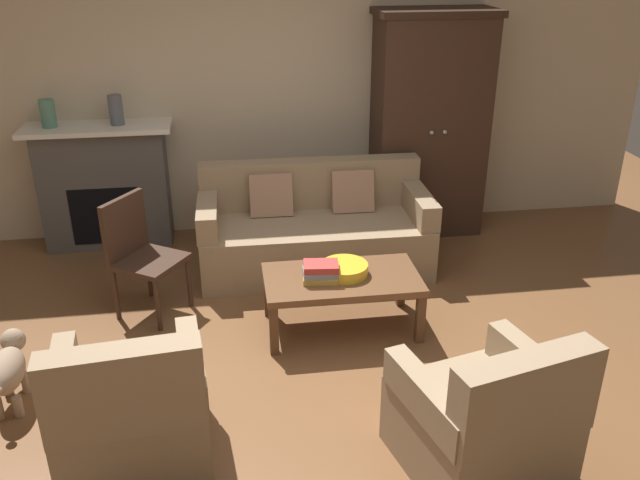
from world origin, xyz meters
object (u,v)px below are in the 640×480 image
(armchair_near_right, at_px, (485,422))
(side_chair_wooden, at_px, (139,249))
(fireplace, at_px, (105,185))
(couch, at_px, (314,231))
(mantel_vase_jade, at_px, (48,113))
(armchair_near_left, at_px, (132,412))
(dog, at_px, (8,368))
(armoire, at_px, (429,125))
(mantel_vase_slate, at_px, (116,110))
(coffee_table, at_px, (342,283))
(book_stack, at_px, (321,272))
(fruit_bowl, at_px, (344,269))

(armchair_near_right, bearing_deg, side_chair_wooden, 134.19)
(fireplace, height_order, couch, fireplace)
(fireplace, xyz_separation_m, mantel_vase_jade, (-0.38, -0.02, 0.67))
(mantel_vase_jade, relative_size, side_chair_wooden, 0.26)
(couch, xyz_separation_m, armchair_near_left, (-1.28, -2.19, -0.00))
(side_chair_wooden, bearing_deg, dog, -124.77)
(armoire, relative_size, dog, 3.55)
(armoire, distance_m, couch, 1.50)
(mantel_vase_jade, xyz_separation_m, dog, (0.09, -2.29, -0.99))
(mantel_vase_slate, height_order, side_chair_wooden, mantel_vase_slate)
(coffee_table, bearing_deg, fireplace, 136.33)
(coffee_table, bearing_deg, book_stack, -167.74)
(side_chair_wooden, bearing_deg, armchair_near_left, -86.53)
(mantel_vase_jade, bearing_deg, fireplace, 2.70)
(couch, xyz_separation_m, coffee_table, (0.05, -1.04, 0.05))
(mantel_vase_slate, xyz_separation_m, armchair_near_right, (2.15, -3.25, -0.93))
(mantel_vase_jade, relative_size, armchair_near_left, 0.27)
(coffee_table, bearing_deg, mantel_vase_jade, 141.92)
(armoire, bearing_deg, armchair_near_left, -130.63)
(couch, bearing_deg, armoire, 29.23)
(fireplace, height_order, mantel_vase_slate, mantel_vase_slate)
(armoire, distance_m, side_chair_wooden, 2.86)
(mantel_vase_jade, bearing_deg, fruit_bowl, -37.30)
(couch, relative_size, side_chair_wooden, 2.15)
(book_stack, height_order, armchair_near_right, armchair_near_right)
(fireplace, xyz_separation_m, armchair_near_right, (2.33, -3.27, -0.25))
(mantel_vase_slate, relative_size, dog, 0.45)
(armchair_near_right, bearing_deg, armoire, 79.00)
(coffee_table, xyz_separation_m, armchair_near_right, (0.48, -1.51, -0.05))
(armoire, xyz_separation_m, book_stack, (-1.26, -1.72, -0.54))
(book_stack, distance_m, dog, 2.05)
(armoire, relative_size, couch, 1.06)
(coffee_table, xyz_separation_m, dog, (-2.13, -0.54, -0.12))
(fireplace, relative_size, couch, 0.65)
(fireplace, relative_size, armchair_near_right, 1.35)
(fireplace, distance_m, couch, 1.95)
(armoire, bearing_deg, mantel_vase_jade, 178.97)
(couch, bearing_deg, armchair_near_left, -120.28)
(armchair_near_left, bearing_deg, mantel_vase_jade, 107.06)
(armoire, relative_size, armchair_near_right, 2.19)
(fruit_bowl, height_order, book_stack, book_stack)
(couch, bearing_deg, book_stack, -95.61)
(fruit_bowl, xyz_separation_m, dog, (-2.16, -0.57, -0.21))
(mantel_vase_slate, relative_size, armchair_near_left, 0.29)
(couch, xyz_separation_m, side_chair_wooden, (-1.38, -0.57, 0.19))
(armoire, xyz_separation_m, armchair_near_right, (-0.62, -3.19, -0.71))
(fireplace, xyz_separation_m, armoire, (2.95, -0.08, 0.46))
(fireplace, height_order, armchair_near_left, fireplace)
(fireplace, bearing_deg, dog, -97.12)
(mantel_vase_jade, xyz_separation_m, armchair_near_right, (2.71, -3.25, -0.92))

